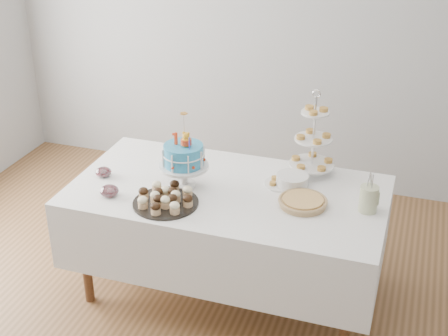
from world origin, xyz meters
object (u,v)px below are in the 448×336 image
(pastry_plate, at_px, (282,183))
(jam_bowl_b, at_px, (103,172))
(pie, at_px, (303,202))
(table, at_px, (227,221))
(plate_stack, at_px, (292,181))
(cupcake_tray, at_px, (165,198))
(jam_bowl_a, at_px, (109,191))
(tiered_stand, at_px, (313,139))
(birthday_cake, at_px, (184,167))
(utensil_pitcher, at_px, (369,198))

(pastry_plate, xyz_separation_m, jam_bowl_b, (-1.10, -0.25, 0.01))
(pie, bearing_deg, table, 174.50)
(plate_stack, bearing_deg, cupcake_tray, -145.59)
(plate_stack, bearing_deg, jam_bowl_b, -168.05)
(cupcake_tray, height_order, pastry_plate, cupcake_tray)
(cupcake_tray, distance_m, plate_stack, 0.79)
(pie, bearing_deg, jam_bowl_a, -167.42)
(pastry_plate, bearing_deg, tiered_stand, 56.83)
(jam_bowl_a, bearing_deg, birthday_cake, 34.62)
(cupcake_tray, bearing_deg, tiered_stand, 42.30)
(birthday_cake, bearing_deg, cupcake_tray, -84.02)
(pie, height_order, jam_bowl_a, jam_bowl_a)
(table, bearing_deg, tiered_stand, 40.89)
(table, xyz_separation_m, jam_bowl_b, (-0.80, -0.08, 0.26))
(jam_bowl_a, height_order, jam_bowl_b, jam_bowl_a)
(pie, distance_m, plate_stack, 0.24)
(jam_bowl_b, bearing_deg, utensil_pitcher, 3.24)
(pastry_plate, bearing_deg, jam_bowl_a, -154.02)
(cupcake_tray, distance_m, jam_bowl_b, 0.55)
(pie, distance_m, tiered_stand, 0.48)
(table, relative_size, pastry_plate, 8.99)
(cupcake_tray, height_order, pie, cupcake_tray)
(pie, relative_size, tiered_stand, 0.51)
(table, height_order, pastry_plate, pastry_plate)
(table, bearing_deg, jam_bowl_b, -174.20)
(birthday_cake, distance_m, jam_bowl_b, 0.54)
(jam_bowl_a, bearing_deg, utensil_pitcher, 11.70)
(pastry_plate, relative_size, jam_bowl_a, 1.88)
(table, bearing_deg, plate_stack, 24.40)
(table, xyz_separation_m, cupcake_tray, (-0.29, -0.28, 0.27))
(birthday_cake, bearing_deg, utensil_pitcher, 13.11)
(table, relative_size, jam_bowl_b, 18.87)
(cupcake_tray, height_order, tiered_stand, tiered_stand)
(birthday_cake, height_order, tiered_stand, tiered_stand)
(tiered_stand, height_order, utensil_pitcher, tiered_stand)
(cupcake_tray, bearing_deg, jam_bowl_b, 158.67)
(table, xyz_separation_m, tiered_stand, (0.44, 0.38, 0.46))
(pastry_plate, distance_m, jam_bowl_a, 1.05)
(utensil_pitcher, bearing_deg, tiered_stand, 140.45)
(cupcake_tray, xyz_separation_m, pie, (0.76, 0.24, -0.02))
(cupcake_tray, height_order, utensil_pitcher, utensil_pitcher)
(birthday_cake, height_order, plate_stack, birthday_cake)
(jam_bowl_b, bearing_deg, pastry_plate, 12.58)
(cupcake_tray, relative_size, pastry_plate, 1.81)
(plate_stack, relative_size, jam_bowl_b, 1.95)
(tiered_stand, height_order, pastry_plate, tiered_stand)
(tiered_stand, xyz_separation_m, plate_stack, (-0.08, -0.22, -0.20))
(birthday_cake, relative_size, utensil_pitcher, 1.96)
(birthday_cake, relative_size, cupcake_tray, 1.21)
(jam_bowl_a, height_order, utensil_pitcher, utensil_pitcher)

